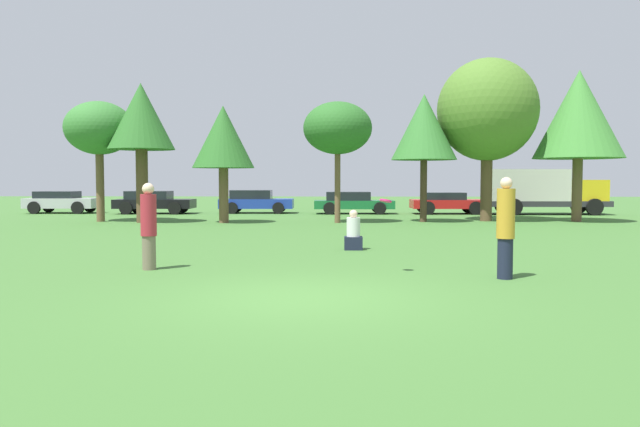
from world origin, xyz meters
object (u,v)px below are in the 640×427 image
parked_car_black (153,201)px  tree_5 (487,111)px  delivery_truck_yellow (540,190)px  tree_3 (338,129)px  tree_2 (223,138)px  tree_4 (424,128)px  person_catcher (506,227)px  tree_6 (579,115)px  parked_car_green (352,202)px  frisbee (386,201)px  tree_0 (99,129)px  bystander_sitting (353,234)px  parked_car_red (447,202)px  person_thrower (149,225)px  tree_1 (141,119)px  parked_car_silver (61,201)px  parked_car_blue (255,201)px

parked_car_black → tree_5: bearing=-19.8°
delivery_truck_yellow → tree_3: bearing=-148.5°
tree_2 → tree_4: (8.73, 0.84, 0.49)m
tree_5 → parked_car_black: size_ratio=1.70×
person_catcher → tree_6: tree_6 is taller
tree_2 → parked_car_black: size_ratio=1.18×
person_catcher → tree_4: 16.13m
parked_car_black → parked_car_green: bearing=-0.2°
frisbee → tree_3: size_ratio=0.05×
person_catcher → tree_6: (7.54, 16.28, 3.78)m
tree_0 → tree_3: bearing=-2.8°
bystander_sitting → parked_car_red: bearing=72.5°
parked_car_green → bystander_sitting: bearing=-92.3°
person_catcher → tree_3: size_ratio=0.36×
person_thrower → parked_car_red: bearing=73.2°
tree_1 → tree_6: size_ratio=0.90×
bystander_sitting → tree_1: size_ratio=0.18×
delivery_truck_yellow → tree_5: bearing=-128.1°
tree_3 → tree_4: (3.80, 0.77, 0.10)m
tree_3 → person_catcher: bearing=-78.1°
tree_6 → tree_3: bearing=-173.4°
person_thrower → tree_0: 16.35m
person_thrower → person_catcher: person_catcher is taller
person_catcher → tree_2: tree_2 is taller
parked_car_red → parked_car_green: bearing=179.2°
frisbee → bystander_sitting: 4.32m
person_thrower → person_catcher: 7.08m
parked_car_black → parked_car_green: (10.99, 0.19, -0.03)m
parked_car_silver → parked_car_black: size_ratio=0.91×
tree_0 → parked_car_red: size_ratio=1.29×
bystander_sitting → tree_1: bearing=131.1°
tree_3 → parked_car_green: 8.08m
tree_0 → tree_3: 10.58m
tree_3 → parked_car_silver: bearing=154.5°
person_thrower → parked_car_green: bearing=85.6°
parked_car_blue → parked_car_green: 5.45m
parked_car_silver → parked_car_red: size_ratio=0.94×
bystander_sitting → parked_car_silver: (-15.92, 17.69, 0.24)m
person_catcher → frisbee: 2.31m
tree_3 → tree_0: bearing=177.2°
parked_car_black → parked_car_red: bearing=-0.4°
tree_1 → parked_car_silver: size_ratio=1.55×
frisbee → tree_1: tree_1 is taller
tree_3 → tree_1: bearing=-179.6°
tree_4 → parked_car_red: 7.74m
parked_car_red → tree_4: bearing=-109.7°
parked_car_green → delivery_truck_yellow: delivery_truck_yellow is taller
tree_5 → tree_4: bearing=-167.9°
person_thrower → tree_0: bearing=122.6°
frisbee → tree_2: 15.70m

